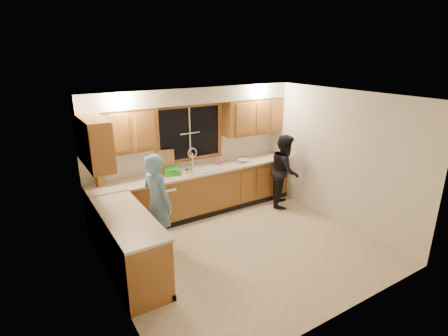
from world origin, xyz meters
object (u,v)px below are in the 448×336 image
object	(u,v)px
dishwasher	(158,203)
bowl	(243,161)
man	(158,204)
woman	(285,170)
sink	(197,172)
stove	(142,265)
knife_block	(100,180)
dish_crate	(172,171)
soap_bottle	(218,160)

from	to	relation	value
dishwasher	bowl	size ratio (longest dim) A/B	3.57
man	woman	world-z (taller)	man
sink	woman	xyz separation A→B (m)	(1.75, -0.59, -0.10)
dishwasher	sink	bearing A→B (deg)	0.99
stove	knife_block	xyz separation A→B (m)	(-0.01, 1.95, 0.58)
bowl	woman	bearing A→B (deg)	-37.84
woman	dish_crate	distance (m)	2.37
sink	knife_block	size ratio (longest dim) A/B	3.92
dishwasher	dish_crate	distance (m)	0.66
stove	bowl	bearing A→B (deg)	31.75
dishwasher	stove	world-z (taller)	stove
dishwasher	bowl	distance (m)	1.99
sink	bowl	world-z (taller)	sink
man	soap_bottle	xyz separation A→B (m)	(1.71, 0.99, 0.18)
man	woman	bearing A→B (deg)	-98.29
sink	woman	world-z (taller)	woman
dish_crate	woman	bearing A→B (deg)	-14.60
dish_crate	soap_bottle	bearing A→B (deg)	4.49
knife_block	bowl	world-z (taller)	knife_block
dishwasher	soap_bottle	distance (m)	1.50
dish_crate	man	bearing A→B (deg)	-125.76
dish_crate	soap_bottle	distance (m)	1.06
knife_block	soap_bottle	xyz separation A→B (m)	(2.34, -0.04, -0.02)
stove	man	world-z (taller)	man
sink	stove	world-z (taller)	sink
sink	stove	distance (m)	2.60
soap_bottle	bowl	xyz separation A→B (m)	(0.54, -0.14, -0.06)
soap_bottle	sink	bearing A→B (deg)	-170.48
man	woman	size ratio (longest dim) A/B	1.09
sink	dishwasher	xyz separation A→B (m)	(-0.85, -0.01, -0.45)
stove	woman	bearing A→B (deg)	19.19
man	bowl	bearing A→B (deg)	-83.69
woman	dish_crate	bearing A→B (deg)	119.24
knife_block	dish_crate	world-z (taller)	knife_block
dishwasher	man	distance (m)	1.04
man	woman	distance (m)	2.95
man	woman	xyz separation A→B (m)	(2.93, 0.31, -0.07)
stove	dish_crate	world-z (taller)	dish_crate
dishwasher	dish_crate	world-z (taller)	dish_crate
dish_crate	sink	bearing A→B (deg)	-0.53
knife_block	bowl	size ratio (longest dim) A/B	0.96
sink	bowl	size ratio (longest dim) A/B	3.74
soap_bottle	bowl	world-z (taller)	soap_bottle
stove	bowl	distance (m)	3.40
sink	stove	bearing A→B (deg)	-134.61
knife_block	soap_bottle	size ratio (longest dim) A/B	1.19
stove	soap_bottle	distance (m)	3.06
dishwasher	stove	distance (m)	2.04
man	bowl	world-z (taller)	man
stove	sink	bearing A→B (deg)	45.39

